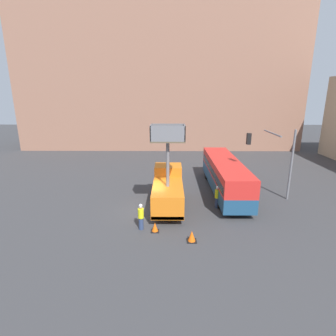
# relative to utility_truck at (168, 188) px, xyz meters

# --- Properties ---
(ground_plane) EXTENTS (120.00, 120.00, 0.00)m
(ground_plane) POSITION_rel_utility_truck_xyz_m (-1.48, -0.98, -1.56)
(ground_plane) COLOR #38383A
(building_backdrop_far) EXTENTS (44.00, 10.00, 21.63)m
(building_backdrop_far) POSITION_rel_utility_truck_xyz_m (-1.48, 26.20, 9.26)
(building_backdrop_far) COLOR #936651
(building_backdrop_far) RESTS_ON ground_plane
(utility_truck) EXTENTS (2.38, 6.35, 6.56)m
(utility_truck) POSITION_rel_utility_truck_xyz_m (0.00, 0.00, 0.00)
(utility_truck) COLOR orange
(utility_truck) RESTS_ON ground_plane
(city_bus) EXTENTS (2.42, 11.74, 2.94)m
(city_bus) POSITION_rel_utility_truck_xyz_m (5.06, 3.36, 0.18)
(city_bus) COLOR navy
(city_bus) RESTS_ON ground_plane
(traffic_light_pole) EXTENTS (3.89, 3.64, 5.89)m
(traffic_light_pole) POSITION_rel_utility_truck_xyz_m (8.75, 1.61, 2.46)
(traffic_light_pole) COLOR slate
(traffic_light_pole) RESTS_ON ground_plane
(road_worker_near_truck) EXTENTS (0.38, 0.38, 1.79)m
(road_worker_near_truck) POSITION_rel_utility_truck_xyz_m (-1.72, -3.70, -0.67)
(road_worker_near_truck) COLOR navy
(road_worker_near_truck) RESTS_ON ground_plane
(road_worker_directing) EXTENTS (0.38, 0.38, 1.80)m
(road_worker_directing) POSITION_rel_utility_truck_xyz_m (3.83, -0.20, -0.66)
(road_worker_directing) COLOR navy
(road_worker_directing) RESTS_ON ground_plane
(traffic_cone_near_truck) EXTENTS (0.60, 0.60, 0.68)m
(traffic_cone_near_truck) POSITION_rel_utility_truck_xyz_m (1.48, -5.14, -1.24)
(traffic_cone_near_truck) COLOR black
(traffic_cone_near_truck) RESTS_ON ground_plane
(traffic_cone_mid_road) EXTENTS (0.53, 0.53, 0.61)m
(traffic_cone_mid_road) POSITION_rel_utility_truck_xyz_m (-0.80, -3.97, -1.27)
(traffic_cone_mid_road) COLOR black
(traffic_cone_mid_road) RESTS_ON ground_plane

